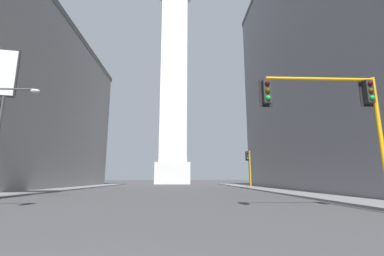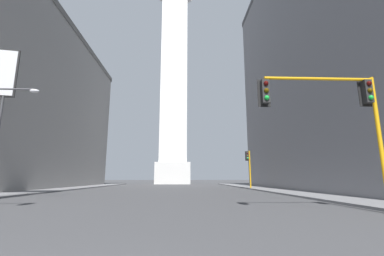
% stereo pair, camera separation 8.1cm
% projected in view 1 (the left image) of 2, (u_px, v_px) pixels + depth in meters
% --- Properties ---
extents(sidewalk_left, '(5.00, 78.07, 0.15)m').
position_uv_depth(sidewalk_left, '(13.00, 193.00, 24.30)').
color(sidewalk_left, slate).
rests_on(sidewalk_left, ground_plane).
extents(sidewalk_right, '(5.00, 78.07, 0.15)m').
position_uv_depth(sidewalk_right, '(299.00, 193.00, 25.46)').
color(sidewalk_right, slate).
rests_on(sidewalk_right, ground_plane).
extents(building_right, '(18.66, 41.93, 33.58)m').
position_uv_depth(building_right, '(365.00, 48.00, 30.79)').
color(building_right, slate).
rests_on(building_right, ground_plane).
extents(obelisk, '(8.74, 8.74, 60.91)m').
position_uv_depth(obelisk, '(174.00, 77.00, 71.27)').
color(obelisk, silver).
rests_on(obelisk, ground_plane).
extents(traffic_light_near_right, '(5.57, 0.50, 6.13)m').
position_uv_depth(traffic_light_near_right, '(338.00, 107.00, 11.69)').
color(traffic_light_near_right, orange).
rests_on(traffic_light_near_right, ground_plane).
extents(traffic_light_mid_right, '(0.76, 0.52, 5.24)m').
position_uv_depth(traffic_light_mid_right, '(249.00, 164.00, 35.58)').
color(traffic_light_mid_right, orange).
rests_on(traffic_light_mid_right, ground_plane).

